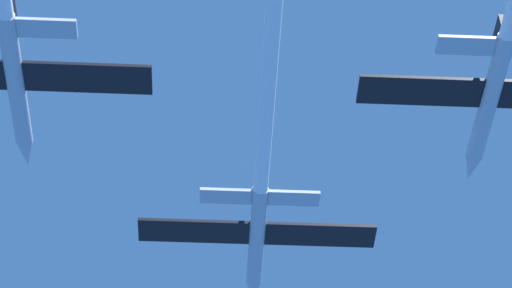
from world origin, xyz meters
TOP-DOWN VIEW (x-y plane):
  - jet_lead at (0.29, -9.84)m, footprint 16.31×40.01m

SIDE VIEW (x-z plane):
  - jet_lead at x=0.29m, z-range -1.23..1.47m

